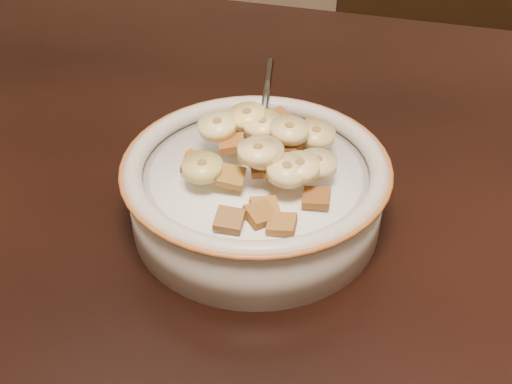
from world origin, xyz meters
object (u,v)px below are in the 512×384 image
(chair, at_px, (408,120))
(spoon, at_px, (260,145))
(table, at_px, (254,226))
(cereal_bowl, at_px, (256,197))

(chair, distance_m, spoon, 0.83)
(table, height_order, spoon, spoon)
(spoon, bearing_deg, cereal_bowl, 90.00)
(table, relative_size, cereal_bowl, 6.75)
(table, distance_m, spoon, 0.08)
(cereal_bowl, distance_m, spoon, 0.04)
(chair, relative_size, spoon, 16.86)
(chair, height_order, spoon, chair)
(cereal_bowl, bearing_deg, chair, 81.52)
(table, distance_m, cereal_bowl, 0.05)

